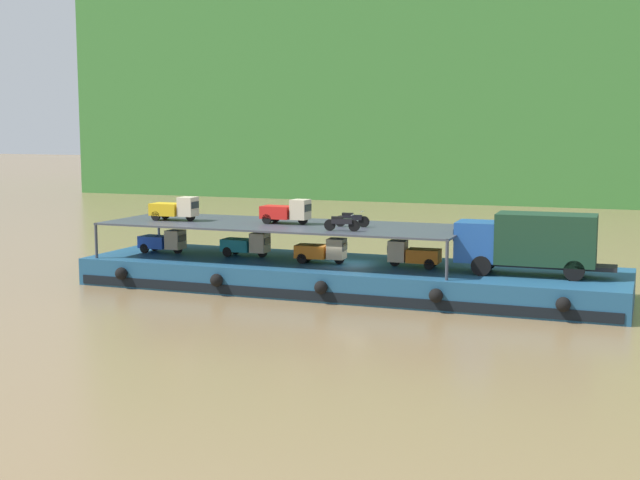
{
  "coord_description": "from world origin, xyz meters",
  "views": [
    {
      "loc": [
        15.29,
        -43.92,
        8.76
      ],
      "look_at": [
        -1.59,
        0.0,
        2.7
      ],
      "focal_mm": 48.62,
      "sensor_mm": 36.0,
      "label": 1
    }
  ],
  "objects_px": {
    "covered_lorry": "(530,241)",
    "mini_truck_lower_aft": "(247,244)",
    "mini_truck_lower_stern": "(163,241)",
    "mini_truck_lower_mid": "(322,251)",
    "mini_truck_upper_stern": "(175,209)",
    "motorcycle_upper_port": "(342,223)",
    "motorcycle_upper_centre": "(352,219)",
    "mini_truck_lower_fore": "(413,254)",
    "mini_truck_upper_mid": "(287,211)",
    "cargo_barge": "(347,277)"
  },
  "relations": [
    {
      "from": "covered_lorry",
      "to": "mini_truck_upper_mid",
      "type": "distance_m",
      "value": 13.42
    },
    {
      "from": "cargo_barge",
      "to": "mini_truck_lower_stern",
      "type": "bearing_deg",
      "value": -179.5
    },
    {
      "from": "mini_truck_upper_mid",
      "to": "motorcycle_upper_port",
      "type": "bearing_deg",
      "value": -28.57
    },
    {
      "from": "motorcycle_upper_port",
      "to": "mini_truck_lower_aft",
      "type": "bearing_deg",
      "value": 160.01
    },
    {
      "from": "mini_truck_lower_fore",
      "to": "mini_truck_upper_stern",
      "type": "xyz_separation_m",
      "value": [
        -14.03,
        -0.53,
        2.0
      ]
    },
    {
      "from": "motorcycle_upper_port",
      "to": "motorcycle_upper_centre",
      "type": "distance_m",
      "value": 2.05
    },
    {
      "from": "mini_truck_lower_aft",
      "to": "mini_truck_upper_mid",
      "type": "xyz_separation_m",
      "value": [
        2.6,
        -0.22,
        2.0
      ]
    },
    {
      "from": "mini_truck_upper_stern",
      "to": "motorcycle_upper_port",
      "type": "distance_m",
      "value": 10.84
    },
    {
      "from": "cargo_barge",
      "to": "motorcycle_upper_centre",
      "type": "height_order",
      "value": "motorcycle_upper_centre"
    },
    {
      "from": "motorcycle_upper_centre",
      "to": "mini_truck_lower_stern",
      "type": "bearing_deg",
      "value": -179.38
    },
    {
      "from": "motorcycle_upper_port",
      "to": "motorcycle_upper_centre",
      "type": "xyz_separation_m",
      "value": [
        -0.15,
        2.04,
        0.0
      ]
    },
    {
      "from": "mini_truck_lower_fore",
      "to": "mini_truck_upper_stern",
      "type": "height_order",
      "value": "mini_truck_upper_stern"
    },
    {
      "from": "motorcycle_upper_port",
      "to": "mini_truck_upper_mid",
      "type": "bearing_deg",
      "value": 151.43
    },
    {
      "from": "mini_truck_upper_stern",
      "to": "mini_truck_lower_aft",
      "type": "bearing_deg",
      "value": 12.52
    },
    {
      "from": "motorcycle_upper_centre",
      "to": "mini_truck_upper_mid",
      "type": "bearing_deg",
      "value": 177.71
    },
    {
      "from": "covered_lorry",
      "to": "mini_truck_lower_aft",
      "type": "relative_size",
      "value": 2.88
    },
    {
      "from": "mini_truck_upper_stern",
      "to": "motorcycle_upper_port",
      "type": "relative_size",
      "value": 1.45
    },
    {
      "from": "cargo_barge",
      "to": "mini_truck_upper_stern",
      "type": "relative_size",
      "value": 10.68
    },
    {
      "from": "mini_truck_lower_stern",
      "to": "mini_truck_lower_mid",
      "type": "bearing_deg",
      "value": -1.88
    },
    {
      "from": "covered_lorry",
      "to": "mini_truck_upper_mid",
      "type": "xyz_separation_m",
      "value": [
        -13.37,
        0.51,
        1.0
      ]
    },
    {
      "from": "motorcycle_upper_port",
      "to": "mini_truck_lower_fore",
      "type": "bearing_deg",
      "value": 31.62
    },
    {
      "from": "cargo_barge",
      "to": "covered_lorry",
      "type": "distance_m",
      "value": 10.04
    },
    {
      "from": "covered_lorry",
      "to": "mini_truck_upper_mid",
      "type": "relative_size",
      "value": 2.85
    },
    {
      "from": "mini_truck_lower_mid",
      "to": "mini_truck_upper_stern",
      "type": "bearing_deg",
      "value": -179.49
    },
    {
      "from": "mini_truck_upper_mid",
      "to": "motorcycle_upper_centre",
      "type": "distance_m",
      "value": 3.89
    },
    {
      "from": "cargo_barge",
      "to": "mini_truck_lower_fore",
      "type": "xyz_separation_m",
      "value": [
        3.69,
        0.02,
        1.44
      ]
    },
    {
      "from": "covered_lorry",
      "to": "mini_truck_lower_aft",
      "type": "bearing_deg",
      "value": 177.39
    },
    {
      "from": "mini_truck_lower_aft",
      "to": "covered_lorry",
      "type": "bearing_deg",
      "value": -2.61
    },
    {
      "from": "mini_truck_lower_aft",
      "to": "mini_truck_upper_mid",
      "type": "relative_size",
      "value": 0.99
    },
    {
      "from": "mini_truck_lower_mid",
      "to": "mini_truck_lower_fore",
      "type": "relative_size",
      "value": 1.0
    },
    {
      "from": "cargo_barge",
      "to": "motorcycle_upper_centre",
      "type": "relative_size",
      "value": 15.49
    },
    {
      "from": "mini_truck_lower_stern",
      "to": "mini_truck_lower_aft",
      "type": "bearing_deg",
      "value": 5.49
    },
    {
      "from": "mini_truck_upper_stern",
      "to": "motorcycle_upper_centre",
      "type": "distance_m",
      "value": 10.6
    },
    {
      "from": "mini_truck_lower_aft",
      "to": "motorcycle_upper_centre",
      "type": "relative_size",
      "value": 1.44
    },
    {
      "from": "motorcycle_upper_centre",
      "to": "motorcycle_upper_port",
      "type": "bearing_deg",
      "value": -85.87
    },
    {
      "from": "mini_truck_lower_stern",
      "to": "motorcycle_upper_port",
      "type": "relative_size",
      "value": 1.46
    },
    {
      "from": "mini_truck_upper_stern",
      "to": "motorcycle_upper_centre",
      "type": "height_order",
      "value": "mini_truck_upper_stern"
    },
    {
      "from": "cargo_barge",
      "to": "motorcycle_upper_port",
      "type": "distance_m",
      "value": 3.79
    },
    {
      "from": "mini_truck_lower_aft",
      "to": "mini_truck_upper_mid",
      "type": "bearing_deg",
      "value": -4.77
    },
    {
      "from": "mini_truck_lower_mid",
      "to": "motorcycle_upper_port",
      "type": "xyz_separation_m",
      "value": [
        1.7,
        -1.58,
        1.74
      ]
    },
    {
      "from": "mini_truck_lower_stern",
      "to": "mini_truck_upper_stern",
      "type": "distance_m",
      "value": 2.31
    },
    {
      "from": "mini_truck_lower_mid",
      "to": "mini_truck_upper_mid",
      "type": "relative_size",
      "value": 1.01
    },
    {
      "from": "motorcycle_upper_port",
      "to": "covered_lorry",
      "type": "bearing_deg",
      "value": 10.22
    },
    {
      "from": "mini_truck_lower_fore",
      "to": "motorcycle_upper_port",
      "type": "relative_size",
      "value": 1.46
    },
    {
      "from": "mini_truck_lower_fore",
      "to": "mini_truck_upper_stern",
      "type": "relative_size",
      "value": 1.01
    },
    {
      "from": "mini_truck_lower_stern",
      "to": "mini_truck_lower_fore",
      "type": "bearing_deg",
      "value": 0.45
    },
    {
      "from": "mini_truck_upper_stern",
      "to": "motorcycle_upper_port",
      "type": "xyz_separation_m",
      "value": [
        10.73,
        -1.5,
        -0.26
      ]
    },
    {
      "from": "mini_truck_lower_aft",
      "to": "motorcycle_upper_port",
      "type": "xyz_separation_m",
      "value": [
        6.63,
        -2.41,
        1.74
      ]
    },
    {
      "from": "cargo_barge",
      "to": "mini_truck_lower_aft",
      "type": "xyz_separation_m",
      "value": [
        -6.24,
        0.4,
        1.44
      ]
    },
    {
      "from": "mini_truck_upper_mid",
      "to": "cargo_barge",
      "type": "bearing_deg",
      "value": -2.86
    }
  ]
}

